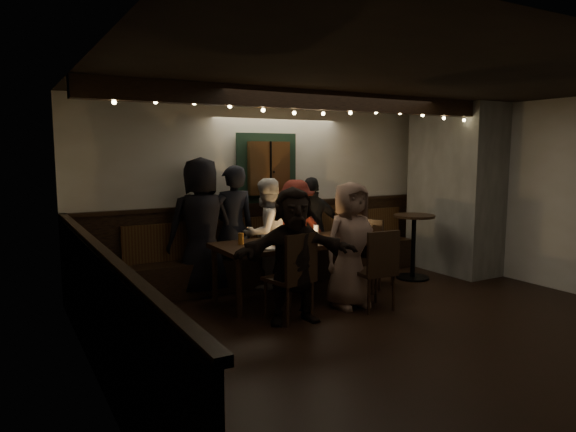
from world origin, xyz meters
TOP-DOWN VIEW (x-y plane):
  - room at (1.07, 1.42)m, footprint 6.02×5.01m
  - dining_table at (-0.33, 1.40)m, footprint 2.10×0.90m
  - chair_near_left at (-0.82, 0.60)m, footprint 0.54×0.54m
  - chair_near_right at (0.24, 0.45)m, footprint 0.47×0.47m
  - chair_end at (0.86, 1.32)m, footprint 0.57×0.57m
  - high_top at (1.71, 1.40)m, footprint 0.60×0.60m
  - person_a at (-1.31, 2.17)m, footprint 0.94×0.65m
  - person_b at (-0.86, 2.18)m, footprint 0.64×0.43m
  - person_c at (-0.42, 2.05)m, footprint 0.86×0.74m
  - person_d at (0.07, 2.07)m, footprint 1.09×0.84m
  - person_e at (0.42, 2.17)m, footprint 0.96×0.64m
  - person_f at (-0.83, 0.60)m, footprint 1.47×0.75m
  - person_g at (0.05, 0.74)m, footprint 0.76×0.50m

SIDE VIEW (x-z plane):
  - chair_near_right at x=0.24m, z-range 0.06..1.04m
  - chair_end at x=0.86m, z-range 0.06..1.04m
  - chair_near_left at x=-0.82m, z-range 0.06..1.07m
  - high_top at x=1.71m, z-range 0.13..1.09m
  - dining_table at x=-0.33m, z-range 0.23..1.14m
  - person_d at x=0.07m, z-range 0.00..1.49m
  - person_f at x=-0.83m, z-range 0.00..1.51m
  - person_e at x=0.42m, z-range 0.00..1.52m
  - person_c at x=-0.42m, z-range 0.00..1.53m
  - person_g at x=0.05m, z-range 0.00..1.53m
  - person_b at x=-0.86m, z-range 0.00..1.71m
  - person_a at x=-1.31m, z-range 0.00..1.82m
  - room at x=1.07m, z-range -0.24..2.38m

